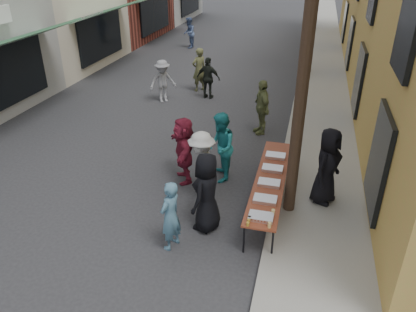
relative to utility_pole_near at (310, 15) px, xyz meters
The scene contains 24 objects.
ground 6.91m from the utility_pole_near, 145.10° to the right, with size 120.00×120.00×0.00m, color #28282B.
sidewalk 12.82m from the utility_pole_near, 86.66° to the left, with size 2.20×60.00×0.10m, color gray.
utility_pole_near is the anchor object (origin of this frame).
serving_table 3.83m from the utility_pole_near, 159.26° to the left, with size 0.70×4.00×0.75m.
catering_tray_sausage 4.02m from the utility_pole_near, 108.90° to the right, with size 0.50×0.33×0.08m, color maroon.
catering_tray_foil_b 3.83m from the utility_pole_near, 121.67° to the right, with size 0.50×0.33×0.08m, color #B2B2B7.
catering_tray_buns 3.75m from the utility_pole_near, 167.52° to the right, with size 0.50×0.33×0.08m, color tan.
catering_tray_foil_d 3.79m from the utility_pole_near, 130.31° to the left, with size 0.50×0.33×0.08m, color #B2B2B7.
catering_tray_buns_end 3.96m from the utility_pole_near, 111.20° to the left, with size 0.50×0.33×0.08m, color tan.
condiment_jar_a 4.17m from the utility_pole_near, 112.24° to the right, with size 0.07×0.07×0.08m, color #A57F26.
condiment_jar_b 4.13m from the utility_pole_near, 113.44° to the right, with size 0.07×0.07×0.08m, color #A57F26.
condiment_jar_c 4.09m from the utility_pole_near, 114.77° to the right, with size 0.07×0.07×0.08m, color #A57F26.
cup_stack 4.08m from the utility_pole_near, 99.95° to the right, with size 0.08×0.08×0.12m, color tan.
guest_front_a 4.12m from the utility_pole_near, 148.86° to the right, with size 0.90×0.58×1.84m, color black.
guest_front_b 4.75m from the utility_pole_near, 140.65° to the right, with size 0.57×0.37×1.57m, color #477289.
guest_front_c 4.19m from the utility_pole_near, 150.54° to the left, with size 0.92×0.72×1.89m, color teal.
guest_front_d 4.19m from the utility_pole_near, behind, with size 1.17×0.67×1.81m, color silver.
guest_front_e 5.82m from the utility_pole_near, 106.46° to the left, with size 1.07×0.45×1.83m, color olive.
guest_queue_back 4.67m from the utility_pole_near, 163.97° to the left, with size 1.67×0.53×1.80m, color maroon.
server 3.58m from the utility_pole_near, 36.54° to the left, with size 0.93×0.60×1.90m, color black.
passerby_left 9.26m from the utility_pole_near, 130.45° to the left, with size 1.09×0.63×1.69m, color gray.
passerby_mid 9.05m from the utility_pole_near, 117.84° to the left, with size 0.99×0.41×1.69m, color black.
passerby_right 9.99m from the utility_pole_near, 118.82° to the left, with size 0.67×0.44×1.85m, color brown.
passerby_far 17.88m from the utility_pole_near, 114.64° to the left, with size 0.88×0.68×1.81m, color #4E6598.
Camera 1 is at (4.44, -5.20, 5.69)m, focal length 35.00 mm.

